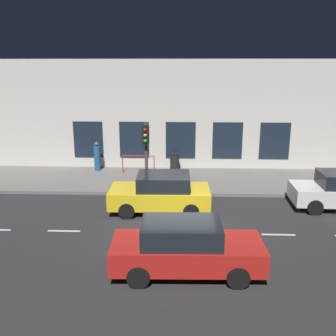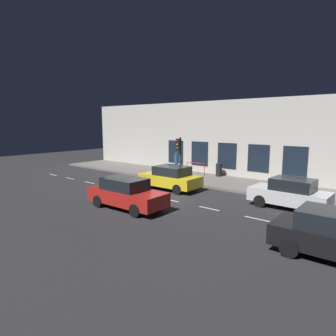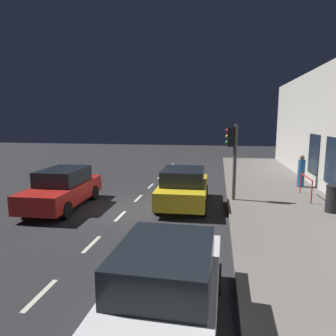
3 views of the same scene
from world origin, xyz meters
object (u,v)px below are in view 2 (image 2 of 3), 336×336
at_px(parked_car_1, 170,178).
at_px(trash_bin, 219,170).
at_px(pedestrian_0, 176,162).
at_px(parked_car_3, 126,193).
at_px(parked_car_0, 290,193).
at_px(traffic_light, 179,151).

relative_size(parked_car_1, trash_bin, 4.09).
bearing_deg(pedestrian_0, parked_car_3, -167.74).
xyz_separation_m(parked_car_0, pedestrian_0, (5.01, 11.43, 0.12)).
relative_size(parked_car_0, pedestrian_0, 2.42).
xyz_separation_m(traffic_light, pedestrian_0, (3.62, 3.11, -1.44)).
xyz_separation_m(parked_car_1, trash_bin, (5.63, -0.44, -0.13)).
height_order(parked_car_0, trash_bin, parked_car_0).
bearing_deg(trash_bin, parked_car_0, -125.48).
xyz_separation_m(parked_car_3, trash_bin, (10.47, 0.56, -0.13)).
bearing_deg(parked_car_3, parked_car_1, -169.97).
relative_size(traffic_light, pedestrian_0, 1.99).
xyz_separation_m(traffic_light, trash_bin, (3.66, -1.23, -1.69)).
relative_size(parked_car_0, parked_car_1, 0.95).
relative_size(pedestrian_0, trash_bin, 1.61).
bearing_deg(parked_car_1, parked_car_0, -86.83).
bearing_deg(parked_car_0, parked_car_3, 131.06).
bearing_deg(parked_car_1, trash_bin, -5.66).
relative_size(parked_car_0, parked_car_3, 0.89).
xyz_separation_m(traffic_light, parked_car_1, (-1.97, -0.78, -1.56)).
bearing_deg(parked_car_0, traffic_light, 81.90).
distance_m(parked_car_0, trash_bin, 8.72).
distance_m(parked_car_3, pedestrian_0, 11.52).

